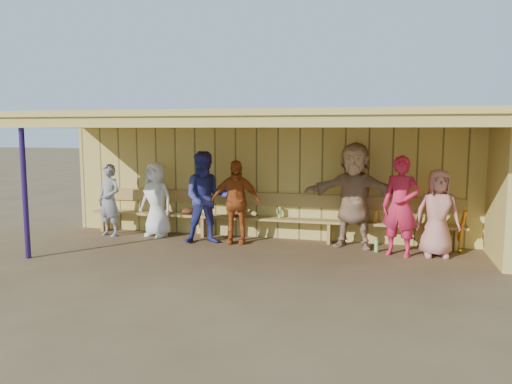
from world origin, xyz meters
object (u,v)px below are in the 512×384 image
Objects in this scene: player_d at (236,202)px; player_c at (206,198)px; bench at (266,213)px; player_h at (437,213)px; player_a at (109,200)px; player_b at (157,199)px; player_g at (401,206)px; player_f at (354,195)px.

player_c is at bearing -173.14° from player_d.
player_c is 0.58m from player_d.
player_c is 1.27m from bench.
player_h is at bearing -10.62° from player_d.
bench is at bearing 22.34° from player_a.
player_b reaches higher than player_a.
player_c is at bearing -147.37° from bench.
player_g reaches higher than player_d.
bench is (2.24, 0.31, -0.24)m from player_b.
player_g is at bearing -175.69° from player_h.
player_d is at bearing 171.95° from player_h.
player_b is 1.27m from player_c.
player_f is (2.24, 0.20, 0.18)m from player_d.
bench is at bearing 177.76° from player_f.
player_d is at bearing -5.04° from player_c.
player_a is at bearing -163.46° from player_g.
player_g is at bearing -15.84° from bench.
player_a is 0.98× the size of player_h.
player_b is 5.46m from player_h.
player_h is at bearing -20.19° from player_c.
player_g is at bearing -19.86° from player_f.
player_f reaches higher than player_h.
player_h is (5.45, -0.31, -0.01)m from player_b.
player_f is 0.26× the size of bench.
player_f is (4.97, 0.21, 0.24)m from player_a.
player_c is at bearing -162.49° from player_g.
player_a is 2.73m from player_d.
player_c is 0.91× the size of player_f.
player_f reaches higher than player_b.
player_g is at bearing -21.94° from player_c.
player_f reaches higher than player_c.
player_c is (2.18, -0.14, 0.15)m from player_a.
player_c is (1.21, -0.35, 0.12)m from player_b.
player_f is 1.29× the size of player_h.
bench is at bearing -177.14° from player_g.
player_c is at bearing 174.28° from player_h.
player_g is 0.23× the size of bench.
player_f reaches higher than bench.
player_b is 0.95× the size of player_d.
player_a is 4.98m from player_f.
player_c reaches higher than player_h.
player_h is at bearing 9.18° from player_b.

